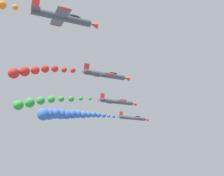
# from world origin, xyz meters

# --- Properties ---
(airplane_lead) EXTENTS (9.45, 10.35, 2.95)m
(airplane_lead) POSITION_xyz_m (-18.27, 14.69, 136.90)
(airplane_lead) COLOR #474C56
(smoke_trail_lead) EXTENTS (3.78, 23.44, 4.03)m
(smoke_trail_lead) POSITION_xyz_m (-17.85, -8.11, 136.03)
(smoke_trail_lead) COLOR blue
(airplane_left_inner) EXTENTS (9.43, 10.35, 2.99)m
(airplane_left_inner) POSITION_xyz_m (-6.24, 4.05, 137.87)
(airplane_left_inner) COLOR #474C56
(smoke_trail_left_inner) EXTENTS (2.62, 18.19, 4.77)m
(smoke_trail_left_inner) POSITION_xyz_m (-6.77, -15.82, 135.77)
(smoke_trail_left_inner) COLOR green
(airplane_right_inner) EXTENTS (9.18, 10.35, 3.48)m
(airplane_right_inner) POSITION_xyz_m (5.95, -3.88, 139.56)
(airplane_right_inner) COLOR #474C56
(smoke_trail_right_inner) EXTENTS (2.21, 12.44, 4.14)m
(smoke_trail_right_inner) POSITION_xyz_m (6.24, -18.52, 137.93)
(smoke_trail_right_inner) COLOR red
(airplane_left_outer) EXTENTS (9.18, 10.35, 3.48)m
(airplane_left_outer) POSITION_xyz_m (18.52, -15.53, 142.34)
(airplane_left_outer) COLOR #474C56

